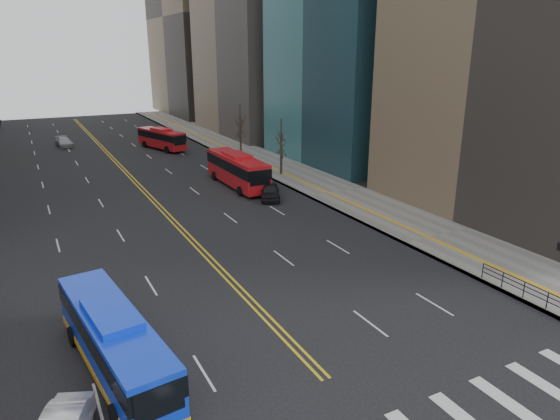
# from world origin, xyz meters

# --- Properties ---
(sidewalk_right) EXTENTS (7.00, 130.00, 0.15)m
(sidewalk_right) POSITION_xyz_m (17.50, 45.00, 0.07)
(sidewalk_right) COLOR slate
(sidewalk_right) RESTS_ON ground
(centerline) EXTENTS (0.55, 100.00, 0.01)m
(centerline) POSITION_xyz_m (0.00, 55.00, 0.01)
(centerline) COLOR gold
(centerline) RESTS_ON ground
(pedestrian_railing) EXTENTS (0.06, 6.06, 1.02)m
(pedestrian_railing) POSITION_xyz_m (14.30, 6.00, 0.82)
(pedestrian_railing) COLOR black
(pedestrian_railing) RESTS_ON sidewalk_right
(street_trees) EXTENTS (35.20, 47.20, 7.60)m
(street_trees) POSITION_xyz_m (-7.18, 34.55, 4.87)
(street_trees) COLOR black
(street_trees) RESTS_ON ground
(blue_bus) EXTENTS (3.63, 11.00, 3.17)m
(blue_bus) POSITION_xyz_m (-8.17, 9.87, 1.66)
(blue_bus) COLOR #0E33DB
(blue_bus) RESTS_ON ground
(red_bus_near) EXTENTS (2.94, 11.34, 3.59)m
(red_bus_near) POSITION_xyz_m (9.48, 37.70, 2.00)
(red_bus_near) COLOR red
(red_bus_near) RESTS_ON ground
(red_bus_far) EXTENTS (4.98, 10.01, 3.14)m
(red_bus_far) POSITION_xyz_m (7.75, 62.48, 1.75)
(red_bus_far) COLOR red
(red_bus_far) RESTS_ON ground
(car_dark_mid) EXTENTS (3.54, 4.87, 1.54)m
(car_dark_mid) POSITION_xyz_m (10.44, 31.71, 0.77)
(car_dark_mid) COLOR black
(car_dark_mid) RESTS_ON ground
(car_silver) EXTENTS (2.44, 5.02, 1.41)m
(car_silver) POSITION_xyz_m (-4.97, 71.48, 0.70)
(car_silver) COLOR #A5A6AB
(car_silver) RESTS_ON ground
(car_dark_far) EXTENTS (3.25, 4.77, 1.21)m
(car_dark_far) POSITION_xyz_m (10.35, 77.86, 0.61)
(car_dark_far) COLOR black
(car_dark_far) RESTS_ON ground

